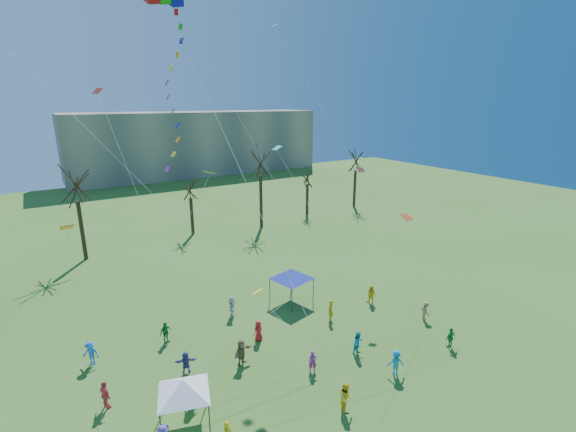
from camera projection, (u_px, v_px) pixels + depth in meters
ground at (338, 419)px, 23.11m from camera, size 160.00×160.00×0.00m
distant_building at (198, 143)px, 98.88m from camera, size 60.00×14.00×15.00m
bare_tree_row at (193, 185)px, 51.83m from camera, size 68.15×8.04×11.88m
big_box_kite at (180, 94)px, 20.67m from camera, size 3.38×6.79×23.88m
canopy_tent_white at (183, 387)px, 22.11m from camera, size 3.70×3.70×2.91m
canopy_tent_blue at (292, 274)px, 35.85m from camera, size 4.18×4.18×3.22m
festival_crowd at (255, 358)px, 27.19m from camera, size 26.83×14.74×1.86m
small_kites_aloft at (244, 162)px, 27.61m from camera, size 27.34×18.21×32.92m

